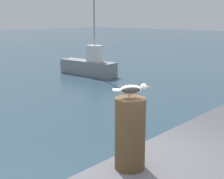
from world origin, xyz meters
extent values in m
cylinder|color=#4C3823|center=(0.08, -0.31, 1.83)|extent=(0.32, 0.32, 0.76)
cylinder|color=tan|center=(0.06, -0.32, 2.22)|extent=(0.01, 0.01, 0.04)
cylinder|color=tan|center=(0.09, -0.29, 2.22)|extent=(0.01, 0.01, 0.04)
ellipsoid|color=silver|center=(0.08, -0.31, 2.29)|extent=(0.24, 0.21, 0.10)
sphere|color=silver|center=(0.19, -0.39, 2.32)|extent=(0.06, 0.06, 0.06)
cone|color=gold|center=(0.23, -0.42, 2.31)|extent=(0.05, 0.04, 0.02)
cube|color=silver|center=(-0.03, -0.22, 2.30)|extent=(0.10, 0.11, 0.01)
ellipsoid|color=#2E2E2E|center=(0.04, -0.35, 2.30)|extent=(0.17, 0.14, 0.06)
ellipsoid|color=#2E2E2E|center=(0.11, -0.26, 2.30)|extent=(0.17, 0.14, 0.06)
cube|color=gray|center=(9.00, 9.70, 0.37)|extent=(1.00, 3.34, 0.74)
cone|color=gray|center=(8.88, 11.55, 0.41)|extent=(0.76, 0.76, 0.71)
cube|color=white|center=(9.03, 9.23, 1.15)|extent=(0.52, 0.82, 0.82)
cylinder|color=#A5A5A8|center=(9.03, 9.23, 2.94)|extent=(0.08, 0.08, 2.77)
camera|label=1|loc=(-2.35, -2.26, 3.01)|focal=51.56mm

